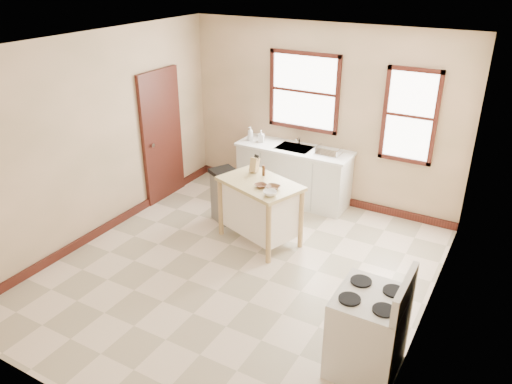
# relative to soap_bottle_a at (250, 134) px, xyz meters

# --- Properties ---
(floor) EXTENTS (5.00, 5.00, 0.00)m
(floor) POSITION_rel_soap_bottle_a_xyz_m (1.07, -2.15, -1.04)
(floor) COLOR beige
(floor) RESTS_ON ground
(ceiling) EXTENTS (5.00, 5.00, 0.00)m
(ceiling) POSITION_rel_soap_bottle_a_xyz_m (1.07, -2.15, 1.76)
(ceiling) COLOR white
(ceiling) RESTS_ON ground
(wall_back) EXTENTS (4.50, 0.04, 2.80)m
(wall_back) POSITION_rel_soap_bottle_a_xyz_m (1.07, 0.35, 0.36)
(wall_back) COLOR beige
(wall_back) RESTS_ON ground
(wall_left) EXTENTS (0.04, 5.00, 2.80)m
(wall_left) POSITION_rel_soap_bottle_a_xyz_m (-1.18, -2.15, 0.36)
(wall_left) COLOR beige
(wall_left) RESTS_ON ground
(wall_right) EXTENTS (0.04, 5.00, 2.80)m
(wall_right) POSITION_rel_soap_bottle_a_xyz_m (3.32, -2.15, 0.36)
(wall_right) COLOR beige
(wall_right) RESTS_ON ground
(window_main) EXTENTS (1.17, 0.06, 1.22)m
(window_main) POSITION_rel_soap_bottle_a_xyz_m (0.77, 0.33, 0.71)
(window_main) COLOR #36130E
(window_main) RESTS_ON wall_back
(window_side) EXTENTS (0.77, 0.06, 1.37)m
(window_side) POSITION_rel_soap_bottle_a_xyz_m (2.42, 0.33, 0.56)
(window_side) COLOR #36130E
(window_side) RESTS_ON wall_back
(door_left) EXTENTS (0.06, 0.90, 2.10)m
(door_left) POSITION_rel_soap_bottle_a_xyz_m (-1.14, -0.85, 0.01)
(door_left) COLOR #36130E
(door_left) RESTS_ON ground
(baseboard_back) EXTENTS (4.50, 0.04, 0.12)m
(baseboard_back) POSITION_rel_soap_bottle_a_xyz_m (1.07, 0.32, -0.98)
(baseboard_back) COLOR #36130E
(baseboard_back) RESTS_ON ground
(baseboard_left) EXTENTS (0.04, 5.00, 0.12)m
(baseboard_left) POSITION_rel_soap_bottle_a_xyz_m (-1.15, -2.15, -0.98)
(baseboard_left) COLOR #36130E
(baseboard_left) RESTS_ON ground
(sink_counter) EXTENTS (1.86, 0.62, 0.92)m
(sink_counter) POSITION_rel_soap_bottle_a_xyz_m (0.77, 0.05, -0.58)
(sink_counter) COLOR beige
(sink_counter) RESTS_ON ground
(faucet) EXTENTS (0.03, 0.03, 0.22)m
(faucet) POSITION_rel_soap_bottle_a_xyz_m (0.77, 0.23, -0.01)
(faucet) COLOR silver
(faucet) RESTS_ON sink_counter
(soap_bottle_a) EXTENTS (0.11, 0.11, 0.23)m
(soap_bottle_a) POSITION_rel_soap_bottle_a_xyz_m (0.00, 0.00, 0.00)
(soap_bottle_a) COLOR #B2B2B2
(soap_bottle_a) RESTS_ON sink_counter
(soap_bottle_b) EXTENTS (0.11, 0.11, 0.20)m
(soap_bottle_b) POSITION_rel_soap_bottle_a_xyz_m (0.19, 0.02, -0.02)
(soap_bottle_b) COLOR #B2B2B2
(soap_bottle_b) RESTS_ON sink_counter
(dish_rack) EXTENTS (0.41, 0.33, 0.09)m
(dish_rack) POSITION_rel_soap_bottle_a_xyz_m (1.35, 0.05, -0.07)
(dish_rack) COLOR silver
(dish_rack) RESTS_ON sink_counter
(kitchen_island) EXTENTS (1.27, 1.02, 0.90)m
(kitchen_island) POSITION_rel_soap_bottle_a_xyz_m (0.93, -1.34, -0.59)
(kitchen_island) COLOR tan
(kitchen_island) RESTS_ON ground
(knife_block) EXTENTS (0.10, 0.10, 0.20)m
(knife_block) POSITION_rel_soap_bottle_a_xyz_m (0.69, -1.07, -0.04)
(knife_block) COLOR tan
(knife_block) RESTS_ON kitchen_island
(pepper_grinder) EXTENTS (0.06, 0.06, 0.15)m
(pepper_grinder) POSITION_rel_soap_bottle_a_xyz_m (0.87, -1.12, -0.06)
(pepper_grinder) COLOR #452712
(pepper_grinder) RESTS_ON kitchen_island
(bowl_a) EXTENTS (0.21, 0.21, 0.04)m
(bowl_a) POSITION_rel_soap_bottle_a_xyz_m (1.02, -1.47, -0.12)
(bowl_a) COLOR brown
(bowl_a) RESTS_ON kitchen_island
(bowl_b) EXTENTS (0.18, 0.18, 0.04)m
(bowl_b) POSITION_rel_soap_bottle_a_xyz_m (1.19, -1.45, -0.11)
(bowl_b) COLOR brown
(bowl_b) RESTS_ON kitchen_island
(bowl_c) EXTENTS (0.25, 0.25, 0.06)m
(bowl_c) POSITION_rel_soap_bottle_a_xyz_m (1.24, -1.63, -0.11)
(bowl_c) COLOR white
(bowl_c) RESTS_ON kitchen_island
(trash_bin) EXTENTS (0.53, 0.50, 0.81)m
(trash_bin) POSITION_rel_soap_bottle_a_xyz_m (0.19, -1.07, -0.63)
(trash_bin) COLOR slate
(trash_bin) RESTS_ON ground
(gas_stove) EXTENTS (0.69, 0.69, 1.12)m
(gas_stove) POSITION_rel_soap_bottle_a_xyz_m (3.00, -2.94, -0.48)
(gas_stove) COLOR silver
(gas_stove) RESTS_ON ground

